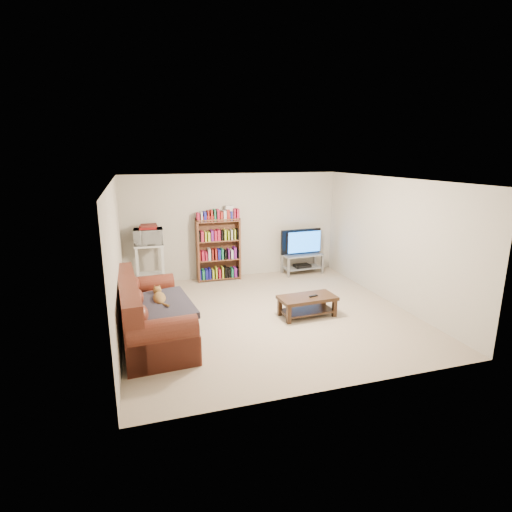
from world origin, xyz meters
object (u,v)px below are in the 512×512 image
object	(u,v)px
sofa	(149,318)
tv_stand	(302,260)
coffee_table	(307,302)
bookshelf	(218,249)

from	to	relation	value
sofa	tv_stand	xyz separation A→B (m)	(3.71, 2.56, -0.01)
sofa	tv_stand	world-z (taller)	sofa
coffee_table	bookshelf	distance (m)	2.82
tv_stand	coffee_table	bearing A→B (deg)	-114.77
coffee_table	bookshelf	xyz separation A→B (m)	(-1.06, 2.57, 0.48)
coffee_table	sofa	bearing A→B (deg)	179.02
sofa	coffee_table	distance (m)	2.74
sofa	coffee_table	bearing A→B (deg)	-1.41
sofa	coffee_table	xyz separation A→B (m)	(2.74, 0.10, -0.08)
coffee_table	bookshelf	world-z (taller)	bookshelf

